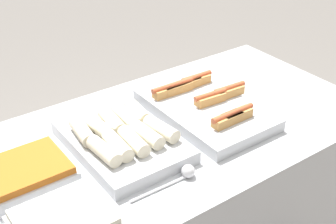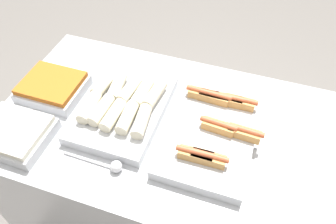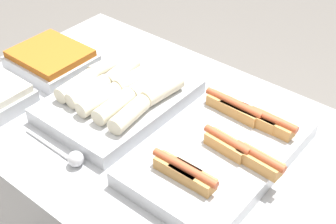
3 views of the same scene
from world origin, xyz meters
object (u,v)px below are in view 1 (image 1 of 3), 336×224
(tray_hotdogs, at_px, (205,107))
(serving_spoon_near, at_px, (183,174))
(tray_side_front, at_px, (64,224))
(serving_spoon_far, at_px, (102,107))
(tray_wraps, at_px, (122,138))
(tray_side_back, at_px, (27,174))

(tray_hotdogs, relative_size, serving_spoon_near, 2.16)
(tray_hotdogs, xyz_separation_m, tray_side_front, (-0.74, -0.28, 0.00))
(tray_hotdogs, relative_size, serving_spoon_far, 2.34)
(tray_hotdogs, bearing_deg, tray_wraps, -178.91)
(tray_wraps, distance_m, serving_spoon_far, 0.28)
(tray_wraps, xyz_separation_m, tray_side_front, (-0.35, -0.27, -0.01))
(tray_side_front, distance_m, serving_spoon_near, 0.42)
(tray_side_front, xyz_separation_m, tray_side_back, (0.00, 0.28, 0.00))
(tray_side_front, relative_size, tray_side_back, 1.00)
(serving_spoon_near, height_order, serving_spoon_far, same)
(tray_side_front, bearing_deg, tray_hotdogs, 20.37)
(tray_side_front, bearing_deg, tray_wraps, 37.31)
(tray_side_back, distance_m, serving_spoon_near, 0.51)
(tray_hotdogs, distance_m, serving_spoon_far, 0.42)
(tray_hotdogs, distance_m, tray_side_front, 0.79)
(tray_wraps, relative_size, serving_spoon_far, 2.07)
(tray_wraps, height_order, serving_spoon_near, tray_wraps)
(serving_spoon_near, relative_size, serving_spoon_far, 1.08)
(tray_side_back, bearing_deg, serving_spoon_near, -33.85)
(tray_hotdogs, height_order, serving_spoon_far, tray_hotdogs)
(serving_spoon_near, distance_m, serving_spoon_far, 0.54)
(tray_side_front, bearing_deg, serving_spoon_far, 52.41)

